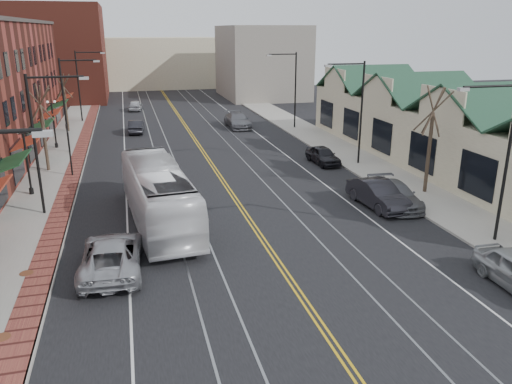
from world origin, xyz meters
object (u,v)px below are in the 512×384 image
parked_car_c (395,195)px  parked_car_d (323,155)px  parked_suv (112,255)px  parked_car_b (378,194)px  transit_bus (158,194)px

parked_car_c → parked_car_d: bearing=96.9°
parked_suv → parked_car_d: parked_suv is taller
parked_suv → parked_car_b: bearing=-160.0°
parked_car_c → parked_car_b: bearing=177.9°
transit_bus → parked_car_c: 14.36m
transit_bus → parked_suv: (-2.50, -5.56, -0.88)m
transit_bus → parked_car_b: transit_bus is taller
parked_suv → parked_car_c: 17.45m
parked_car_b → parked_car_d: size_ratio=1.21×
parked_car_c → parked_car_d: parked_car_c is taller
parked_car_c → parked_suv: bearing=-160.0°
parked_suv → parked_car_b: (15.68, 4.83, 0.03)m
parked_car_b → parked_car_d: 10.60m
parked_suv → parked_car_c: parked_suv is taller
parked_suv → parked_car_c: bearing=-161.5°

